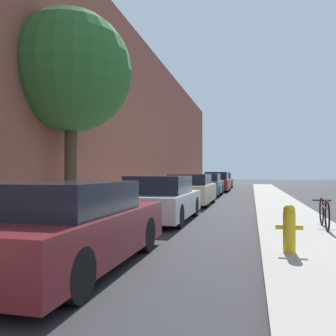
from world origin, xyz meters
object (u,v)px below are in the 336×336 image
(parked_car_teal, at_px, (207,185))
(bicycle, at_px, (324,213))
(parked_car_maroon, at_px, (70,227))
(street_tree_near, at_px, (71,72))
(fire_hydrant, at_px, (289,228))
(parked_car_silver, at_px, (161,199))
(parked_car_champagne, at_px, (191,190))
(parked_car_red, at_px, (217,182))
(parked_car_navy, at_px, (223,181))

(parked_car_teal, xyz_separation_m, bicycle, (4.41, -12.71, -0.19))
(parked_car_maroon, height_order, parked_car_teal, parked_car_teal)
(street_tree_near, relative_size, fire_hydrant, 7.44)
(parked_car_silver, bearing_deg, bicycle, -14.65)
(parked_car_champagne, bearing_deg, street_tree_near, -110.09)
(parked_car_silver, distance_m, fire_hydrant, 5.23)
(parked_car_silver, relative_size, parked_car_red, 1.02)
(bicycle, bearing_deg, parked_car_silver, 168.90)
(parked_car_maroon, height_order, parked_car_navy, parked_car_navy)
(parked_car_teal, xyz_separation_m, fire_hydrant, (3.31, -15.65, -0.14))
(parked_car_silver, height_order, bicycle, parked_car_silver)
(parked_car_navy, height_order, bicycle, parked_car_navy)
(parked_car_maroon, xyz_separation_m, parked_car_teal, (-0.01, 17.00, 0.04))
(parked_car_silver, height_order, parked_car_champagne, parked_car_champagne)
(parked_car_maroon, height_order, street_tree_near, street_tree_near)
(parked_car_silver, bearing_deg, street_tree_near, -156.26)
(parked_car_maroon, xyz_separation_m, fire_hydrant, (3.31, 1.35, -0.10))
(parked_car_maroon, height_order, parked_car_silver, parked_car_silver)
(parked_car_red, bearing_deg, bicycle, -76.73)
(parked_car_champagne, xyz_separation_m, fire_hydrant, (3.28, -9.59, -0.13))
(parked_car_silver, relative_size, street_tree_near, 0.70)
(parked_car_champagne, distance_m, parked_car_red, 11.55)
(fire_hydrant, bearing_deg, parked_car_red, 98.61)
(fire_hydrant, xyz_separation_m, bicycle, (1.09, 2.94, -0.05))
(parked_car_champagne, distance_m, parked_car_teal, 6.06)
(parked_car_red, xyz_separation_m, street_tree_near, (-2.48, -18.12, 3.66))
(parked_car_maroon, relative_size, parked_car_champagne, 0.97)
(parked_car_maroon, relative_size, fire_hydrant, 5.30)
(street_tree_near, height_order, bicycle, street_tree_near)
(parked_car_maroon, distance_m, parked_car_navy, 28.11)
(parked_car_maroon, distance_m, bicycle, 6.15)
(parked_car_red, xyz_separation_m, parked_car_navy, (-0.03, 5.61, -0.02))
(parked_car_navy, xyz_separation_m, fire_hydrant, (3.23, -26.76, -0.14))
(parked_car_silver, relative_size, parked_car_navy, 0.98)
(parked_car_red, distance_m, fire_hydrant, 21.38)
(fire_hydrant, bearing_deg, parked_car_navy, 96.88)
(fire_hydrant, distance_m, bicycle, 3.14)
(parked_car_teal, bearing_deg, parked_car_maroon, -89.98)
(parked_car_maroon, bearing_deg, parked_car_red, 89.73)
(street_tree_near, bearing_deg, parked_car_teal, 79.37)
(parked_car_champagne, xyz_separation_m, street_tree_near, (-2.40, -6.56, 3.70))
(fire_hydrant, bearing_deg, bicycle, 69.63)
(bicycle, bearing_deg, fire_hydrant, -106.82)
(parked_car_maroon, bearing_deg, street_tree_near, 118.52)
(parked_car_navy, xyz_separation_m, bicycle, (4.32, -23.81, -0.20))
(parked_car_silver, distance_m, street_tree_near, 4.56)
(parked_car_red, relative_size, street_tree_near, 0.69)
(street_tree_near, bearing_deg, bicycle, -0.68)
(parked_car_champagne, bearing_deg, parked_car_teal, 90.28)
(parked_car_champagne, relative_size, fire_hydrant, 5.48)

